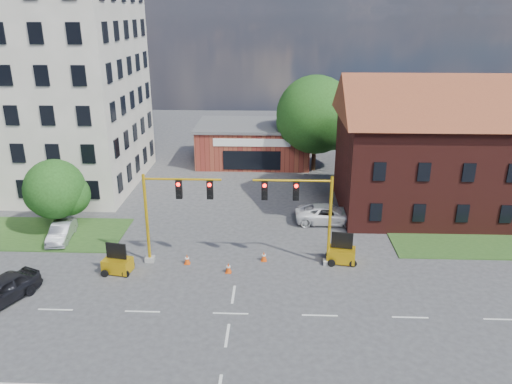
% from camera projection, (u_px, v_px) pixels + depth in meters
% --- Properties ---
extents(ground, '(120.00, 120.00, 0.00)m').
position_uv_depth(ground, '(231.00, 313.00, 28.00)').
color(ground, '#3E3E40').
rests_on(ground, ground).
extents(grass_verge_ne, '(14.00, 4.00, 0.08)m').
position_uv_depth(grass_verge_ne, '(491.00, 247.00, 35.78)').
color(grass_verge_ne, '#274D1D').
rests_on(grass_verge_ne, ground).
extents(lane_markings, '(60.00, 36.00, 0.01)m').
position_uv_depth(lane_markings, '(225.00, 347.00, 25.18)').
color(lane_markings, white).
rests_on(lane_markings, ground).
extents(office_block, '(18.40, 15.40, 20.60)m').
position_uv_depth(office_block, '(32.00, 76.00, 45.73)').
color(office_block, beige).
rests_on(office_block, ground).
extents(brick_shop, '(12.40, 8.40, 4.30)m').
position_uv_depth(brick_shop, '(253.00, 143.00, 55.39)').
color(brick_shop, maroon).
rests_on(brick_shop, ground).
extents(townhouse_row, '(21.00, 11.00, 11.50)m').
position_uv_depth(townhouse_row, '(468.00, 143.00, 40.33)').
color(townhouse_row, '#4A1A16').
rests_on(townhouse_row, ground).
extents(tree_large, '(8.44, 8.04, 9.96)m').
position_uv_depth(tree_large, '(319.00, 117.00, 51.20)').
color(tree_large, '#321F12').
rests_on(tree_large, ground).
extents(tree_nw_front, '(4.72, 4.49, 5.72)m').
position_uv_depth(tree_nw_front, '(59.00, 191.00, 37.28)').
color(tree_nw_front, '#321F12').
rests_on(tree_nw_front, ground).
extents(signal_mast_west, '(5.30, 0.60, 6.20)m').
position_uv_depth(signal_mast_west, '(171.00, 208.00, 32.44)').
color(signal_mast_west, gray).
rests_on(signal_mast_west, ground).
extents(signal_mast_east, '(5.30, 0.60, 6.20)m').
position_uv_depth(signal_mast_east, '(305.00, 210.00, 32.12)').
color(signal_mast_east, gray).
rests_on(signal_mast_east, ground).
extents(trailer_west, '(1.93, 1.47, 1.99)m').
position_uv_depth(trailer_west, '(118.00, 264.00, 32.18)').
color(trailer_west, gold).
rests_on(trailer_west, ground).
extents(trailer_east, '(2.00, 1.50, 2.08)m').
position_uv_depth(trailer_east, '(341.00, 253.00, 33.48)').
color(trailer_east, gold).
rests_on(trailer_east, ground).
extents(cone_a, '(0.40, 0.40, 0.70)m').
position_uv_depth(cone_a, '(187.00, 259.00, 33.38)').
color(cone_a, '#DA460B').
rests_on(cone_a, ground).
extents(cone_b, '(0.40, 0.40, 0.70)m').
position_uv_depth(cone_b, '(228.00, 268.00, 32.26)').
color(cone_b, '#DA460B').
rests_on(cone_b, ground).
extents(cone_c, '(0.40, 0.40, 0.70)m').
position_uv_depth(cone_c, '(264.00, 256.00, 33.78)').
color(cone_c, '#DA460B').
rests_on(cone_c, ground).
extents(cone_d, '(0.40, 0.40, 0.70)m').
position_uv_depth(cone_d, '(350.00, 260.00, 33.23)').
color(cone_d, '#DA460B').
rests_on(cone_d, ground).
extents(pickup_white, '(5.32, 2.50, 1.47)m').
position_uv_depth(pickup_white, '(328.00, 214.00, 39.70)').
color(pickup_white, white).
rests_on(pickup_white, ground).
extents(sedan_dark, '(3.66, 5.09, 1.61)m').
position_uv_depth(sedan_dark, '(1.00, 290.00, 28.77)').
color(sedan_dark, black).
rests_on(sedan_dark, ground).
extents(sedan_silver_front, '(1.87, 4.10, 1.30)m').
position_uv_depth(sedan_silver_front, '(62.00, 232.00, 36.74)').
color(sedan_silver_front, '#A3A5AA').
rests_on(sedan_silver_front, ground).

